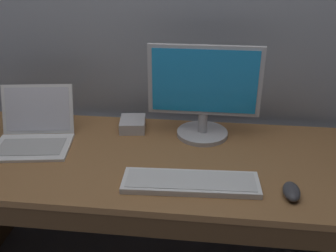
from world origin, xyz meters
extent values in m
cube|color=olive|center=(0.00, 0.00, 0.71)|extent=(1.79, 0.71, 0.03)
cube|color=#4E351E|center=(0.00, -0.34, 0.65)|extent=(1.72, 0.02, 0.09)
cube|color=white|center=(-0.50, 0.00, 0.73)|extent=(0.35, 0.27, 0.01)
cube|color=#ACACAC|center=(-0.49, -0.01, 0.74)|extent=(0.29, 0.19, 0.00)
cube|color=white|center=(-0.52, 0.15, 0.84)|extent=(0.32, 0.13, 0.21)
cube|color=silver|center=(-0.52, 0.15, 0.84)|extent=(0.29, 0.11, 0.18)
cylinder|color=#B7B7BC|center=(0.22, 0.21, 0.73)|extent=(0.23, 0.23, 0.02)
cylinder|color=#B7B7BC|center=(0.22, 0.21, 0.79)|extent=(0.04, 0.04, 0.09)
cube|color=#B7B7BC|center=(0.22, 0.20, 0.99)|extent=(0.48, 0.02, 0.30)
cube|color=#198CD8|center=(0.22, 0.19, 0.99)|extent=(0.44, 0.00, 0.27)
cube|color=white|center=(0.19, -0.19, 0.73)|extent=(0.50, 0.17, 0.02)
cube|color=silver|center=(0.19, -0.19, 0.74)|extent=(0.47, 0.14, 0.00)
ellipsoid|color=#38383D|center=(0.54, -0.22, 0.74)|extent=(0.06, 0.11, 0.04)
cube|color=silver|center=(-0.11, 0.24, 0.75)|extent=(0.13, 0.15, 0.05)
camera|label=1|loc=(0.24, -1.33, 1.51)|focal=40.60mm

